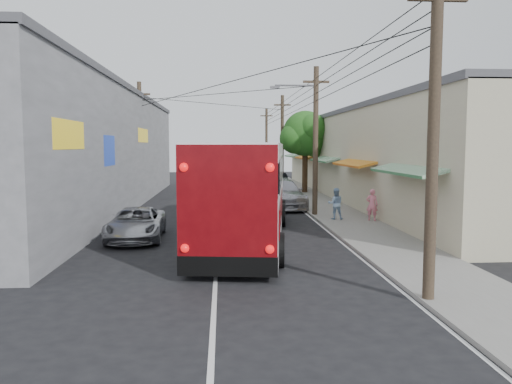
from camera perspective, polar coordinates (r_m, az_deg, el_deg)
The scene contains 13 objects.
ground at distance 14.07m, azimuth -4.68°, elevation -10.47°, with size 120.00×120.00×0.00m, color black.
sidewalk at distance 34.33m, azimuth 6.73°, elevation -1.03°, with size 3.00×80.00×0.12m, color slate.
building_right at distance 37.14m, azimuth 13.05°, elevation 4.13°, with size 7.09×40.00×6.25m.
building_left at distance 32.72m, azimuth -19.36°, elevation 4.71°, with size 7.20×36.00×7.25m.
utility_poles at distance 33.99m, azimuth 1.07°, elevation 5.82°, with size 11.80×45.28×8.00m.
street_tree at distance 40.12m, azimuth 5.74°, elevation 6.49°, with size 4.40×4.00×6.60m.
coach_bus at distance 20.40m, azimuth -1.03°, elevation 0.25°, with size 4.53×13.80×3.91m.
jeepney at distance 20.96m, azimuth -13.52°, elevation -3.56°, with size 2.14×4.65×1.29m, color #A8A9AF.
parked_suv at distance 30.81m, azimuth 2.85°, elevation -0.20°, with size 2.45×6.02×1.75m, color #A6A5AD.
parked_car_mid at distance 34.11m, azimuth 3.55°, elevation -0.03°, with size 1.56×3.88×1.32m, color #252429.
parked_car_far at distance 40.89m, azimuth 2.32°, elevation 1.05°, with size 1.68×4.83×1.59m, color black.
pedestrian_near at distance 25.34m, azimuth 13.12°, elevation -1.43°, with size 0.58×0.38×1.58m, color pink.
pedestrian_far at distance 25.47m, azimuth 9.08°, elevation -1.32°, with size 0.77×0.60×1.58m, color #97B8DB.
Camera 1 is at (0.22, -13.54, 3.82)m, focal length 35.00 mm.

